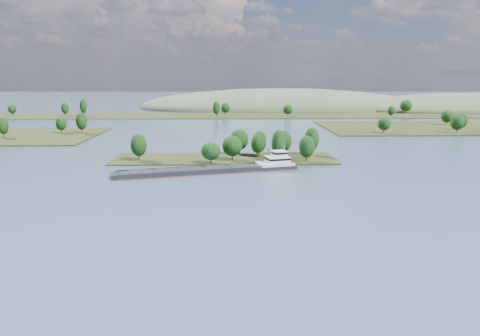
{
  "coord_description": "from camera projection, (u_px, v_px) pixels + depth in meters",
  "views": [
    {
      "loc": [
        1.96,
        -28.44,
        38.05
      ],
      "look_at": [
        5.86,
        130.0,
        6.0
      ],
      "focal_mm": 35.0,
      "sensor_mm": 36.0,
      "label": 1
    }
  ],
  "objects": [
    {
      "name": "tree_island",
      "position": [
        239.0,
        150.0,
        210.5
      ],
      "size": [
        100.0,
        32.78,
        15.13
      ],
      "color": "black",
      "rests_on": "ground"
    },
    {
      "name": "back_shoreline",
      "position": [
        237.0,
        115.0,
        427.27
      ],
      "size": [
        900.0,
        60.0,
        16.26
      ],
      "color": "black",
      "rests_on": "ground"
    },
    {
      "name": "cargo_barge",
      "position": [
        220.0,
        169.0,
        184.57
      ],
      "size": [
        72.86,
        27.26,
        9.89
      ],
      "color": "black",
      "rests_on": "ground"
    },
    {
      "name": "ground",
      "position": [
        223.0,
        192.0,
        152.95
      ],
      "size": [
        1800.0,
        1800.0,
        0.0
      ],
      "primitive_type": "plane",
      "color": "#3C4D67",
      "rests_on": "ground"
    },
    {
      "name": "hill_east",
      "position": [
        468.0,
        110.0,
        502.16
      ],
      "size": [
        260.0,
        140.0,
        36.0
      ],
      "primitive_type": "ellipsoid",
      "color": "#435138",
      "rests_on": "ground"
    },
    {
      "name": "hill_west",
      "position": [
        280.0,
        108.0,
        526.74
      ],
      "size": [
        320.0,
        160.0,
        44.0
      ],
      "primitive_type": "ellipsoid",
      "color": "#435138",
      "rests_on": "ground"
    }
  ]
}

